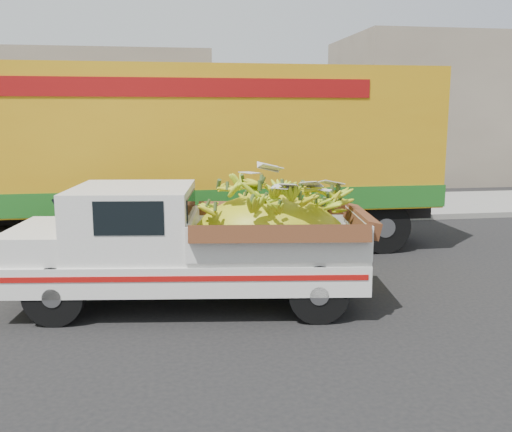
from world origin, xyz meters
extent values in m
plane|color=black|center=(0.00, 0.00, 0.00)|extent=(100.00, 100.00, 0.00)
cube|color=gray|center=(0.00, 6.76, 0.07)|extent=(60.00, 0.25, 0.15)
cube|color=gray|center=(0.00, 8.86, 0.07)|extent=(60.00, 4.00, 0.14)
cube|color=gray|center=(14.00, 15.76, 3.00)|extent=(14.00, 6.00, 6.00)
cylinder|color=black|center=(-2.18, 0.08, 0.42)|extent=(0.86, 0.35, 0.84)
cylinder|color=black|center=(-1.97, 1.67, 0.42)|extent=(0.86, 0.35, 0.84)
cylinder|color=black|center=(1.42, -0.40, 0.42)|extent=(0.86, 0.35, 0.84)
cylinder|color=black|center=(1.63, 1.20, 0.42)|extent=(0.86, 0.35, 0.84)
cube|color=silver|center=(-0.33, 0.64, 0.61)|extent=(5.37, 2.53, 0.43)
cube|color=#A50F0C|center=(-0.46, -0.29, 0.68)|extent=(5.03, 0.67, 0.08)
cube|color=silver|center=(-2.85, 0.97, 0.50)|extent=(0.35, 1.83, 0.15)
cube|color=silver|center=(-2.43, 0.92, 1.02)|extent=(1.16, 1.87, 0.40)
cube|color=silver|center=(-1.12, 0.75, 1.32)|extent=(1.93, 2.00, 0.99)
cube|color=black|center=(-1.13, -0.16, 1.51)|extent=(0.93, 0.13, 0.46)
cube|color=silver|center=(0.98, 0.47, 1.11)|extent=(2.75, 2.19, 0.56)
ellipsoid|color=yellow|center=(0.87, 0.49, 0.99)|extent=(2.47, 1.78, 1.41)
cylinder|color=black|center=(3.83, 3.33, 0.55)|extent=(1.10, 0.32, 1.10)
cylinder|color=black|center=(3.82, 5.33, 0.55)|extent=(1.10, 0.32, 1.10)
cylinder|color=black|center=(2.63, 3.32, 0.55)|extent=(1.10, 0.32, 1.10)
cylinder|color=black|center=(2.62, 5.32, 0.55)|extent=(1.10, 0.32, 1.10)
cube|color=black|center=(-0.88, 4.31, 0.78)|extent=(12.00, 1.04, 0.36)
cube|color=#C79213|center=(-0.88, 4.31, 2.38)|extent=(11.77, 2.54, 2.84)
cube|color=#1D611B|center=(-0.88, 4.31, 1.21)|extent=(11.83, 2.56, 0.45)
cube|color=maroon|center=(-0.87, 3.05, 3.35)|extent=(8.40, 0.05, 0.35)
camera|label=1|loc=(-0.63, -7.75, 2.88)|focal=40.00mm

